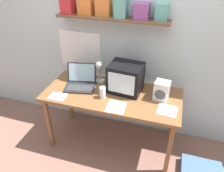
# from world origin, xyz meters

# --- Properties ---
(ground_plane) EXTENTS (12.00, 12.00, 0.00)m
(ground_plane) POSITION_xyz_m (0.00, 0.00, 0.00)
(ground_plane) COLOR #8C6153
(back_wall) EXTENTS (5.60, 0.24, 2.60)m
(back_wall) POSITION_xyz_m (-0.01, 0.44, 1.31)
(back_wall) COLOR silver
(back_wall) RESTS_ON ground_plane
(corner_desk) EXTENTS (1.54, 0.69, 0.75)m
(corner_desk) POSITION_xyz_m (0.00, 0.00, 0.69)
(corner_desk) COLOR brown
(corner_desk) RESTS_ON ground_plane
(crt_monitor) EXTENTS (0.39, 0.34, 0.32)m
(crt_monitor) POSITION_xyz_m (0.13, 0.11, 0.92)
(crt_monitor) COLOR black
(crt_monitor) RESTS_ON corner_desk
(laptop) EXTENTS (0.40, 0.36, 0.25)m
(laptop) POSITION_xyz_m (-0.40, 0.06, 0.82)
(laptop) COLOR #232326
(laptop) RESTS_ON corner_desk
(desk_lamp) EXTENTS (0.11, 0.15, 0.30)m
(desk_lamp) POSITION_xyz_m (-0.21, 0.18, 0.95)
(desk_lamp) COLOR silver
(desk_lamp) RESTS_ON corner_desk
(juice_glass) EXTENTS (0.07, 0.07, 0.13)m
(juice_glass) POSITION_xyz_m (-0.08, -0.10, 0.81)
(juice_glass) COLOR white
(juice_glass) RESTS_ON corner_desk
(space_heater) EXTENTS (0.17, 0.16, 0.22)m
(space_heater) POSITION_xyz_m (0.54, 0.05, 0.86)
(space_heater) COLOR white
(space_heater) RESTS_ON corner_desk
(computer_mouse) EXTENTS (0.08, 0.12, 0.03)m
(computer_mouse) POSITION_xyz_m (-0.11, 0.00, 0.77)
(computer_mouse) COLOR black
(computer_mouse) RESTS_ON corner_desk
(open_notebook) EXTENTS (0.20, 0.22, 0.00)m
(open_notebook) POSITION_xyz_m (0.11, -0.23, 0.76)
(open_notebook) COLOR white
(open_notebook) RESTS_ON corner_desk
(loose_paper_near_laptop) EXTENTS (0.21, 0.20, 0.00)m
(loose_paper_near_laptop) POSITION_xyz_m (0.62, -0.13, 0.76)
(loose_paper_near_laptop) COLOR silver
(loose_paper_near_laptop) RESTS_ON corner_desk
(loose_paper_near_monitor) EXTENTS (0.19, 0.15, 0.00)m
(loose_paper_near_monitor) POSITION_xyz_m (-0.56, -0.23, 0.76)
(loose_paper_near_monitor) COLOR white
(loose_paper_near_monitor) RESTS_ON corner_desk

